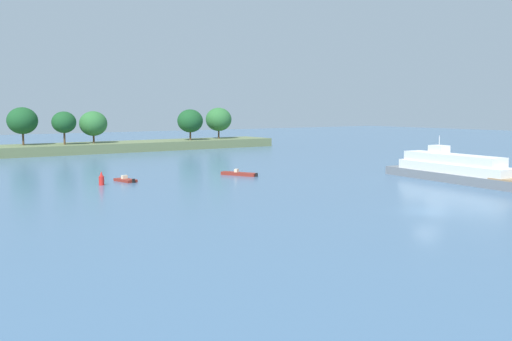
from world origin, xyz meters
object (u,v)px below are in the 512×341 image
white_riverboat (454,170)px  channel_buoy_red (101,179)px  fishing_skiff (239,174)px  small_motorboat (126,180)px

white_riverboat → channel_buoy_red: (-42.38, 24.49, -0.86)m
fishing_skiff → small_motorboat: bearing=169.6°
small_motorboat → channel_buoy_red: 4.59m
small_motorboat → channel_buoy_red: size_ratio=2.18×
small_motorboat → fishing_skiff: fishing_skiff is taller
white_riverboat → channel_buoy_red: bearing=150.0°
small_motorboat → channel_buoy_red: channel_buoy_red is taller
small_motorboat → fishing_skiff: (17.12, -3.13, 0.05)m
small_motorboat → fishing_skiff: 17.41m
white_riverboat → fishing_skiff: white_riverboat is taller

